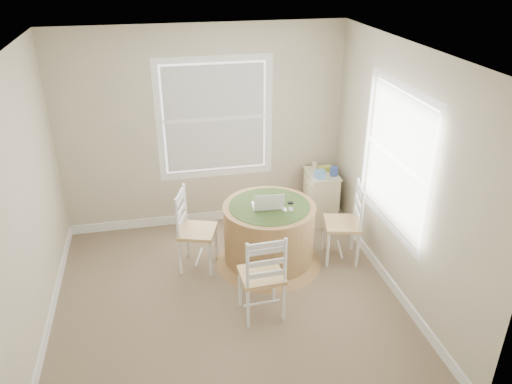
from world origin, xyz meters
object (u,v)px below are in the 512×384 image
object	(u,v)px
chair_near	(262,275)
corner_chest	(320,197)
round_table	(269,232)
chair_left	(197,231)
chair_right	(342,223)
laptop	(268,205)

from	to	relation	value
chair_near	corner_chest	size ratio (longest dim) A/B	1.36
round_table	chair_left	world-z (taller)	chair_left
chair_near	chair_left	bearing A→B (deg)	-63.84
chair_left	chair_right	distance (m)	1.69
corner_chest	laptop	bearing A→B (deg)	-134.79
chair_near	laptop	bearing A→B (deg)	-109.32
chair_left	chair_near	xyz separation A→B (m)	(0.53, -0.97, 0.00)
chair_left	chair_near	bearing A→B (deg)	-133.55
round_table	laptop	distance (m)	0.38
chair_left	chair_right	size ratio (longest dim) A/B	1.00
chair_right	chair_left	bearing A→B (deg)	-83.42
chair_right	corner_chest	xyz separation A→B (m)	(0.06, 0.94, -0.13)
round_table	chair_right	size ratio (longest dim) A/B	1.30
chair_right	corner_chest	size ratio (longest dim) A/B	1.36
laptop	corner_chest	bearing A→B (deg)	-133.08
chair_near	laptop	size ratio (longest dim) A/B	2.73
chair_left	chair_right	bearing A→B (deg)	-78.52
chair_right	laptop	xyz separation A→B (m)	(-0.89, 0.06, 0.31)
chair_near	chair_right	xyz separation A→B (m)	(1.14, 0.79, 0.00)
round_table	chair_near	size ratio (longest dim) A/B	1.30
laptop	corner_chest	world-z (taller)	laptop
round_table	chair_right	bearing A→B (deg)	2.28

